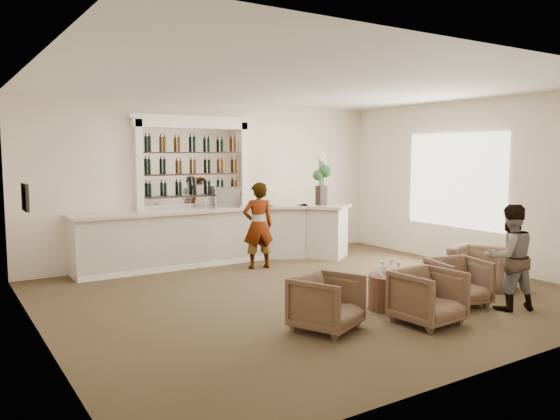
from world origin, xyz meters
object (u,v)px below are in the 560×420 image
object	(u,v)px
flower_vase	(321,176)
armchair_right	(458,282)
bar_counter	(219,236)
espresso_machine	(227,197)
armchair_center	(428,297)
cocktail_table	(389,292)
sommelier	(258,226)
armchair_left	(327,302)
guest	(510,257)
armchair_far	(483,267)

from	to	relation	value
flower_vase	armchair_right	bearing A→B (deg)	-97.46
bar_counter	espresso_machine	distance (m)	0.81
bar_counter	armchair_center	distance (m)	5.10
cocktail_table	armchair_center	xyz separation A→B (m)	(-0.05, -0.77, 0.11)
sommelier	espresso_machine	size ratio (longest dim) A/B	3.59
cocktail_table	sommelier	bearing A→B (deg)	92.91
armchair_left	flower_vase	xyz separation A→B (m)	(2.90, 3.98, 1.40)
armchair_left	armchair_center	xyz separation A→B (m)	(1.28, -0.52, 0.01)
bar_counter	sommelier	bearing A→B (deg)	-61.99
guest	armchair_center	distance (m)	1.56
armchair_right	espresso_machine	size ratio (longest dim) A/B	1.63
cocktail_table	flower_vase	xyz separation A→B (m)	(1.56, 3.73, 1.50)
armchair_center	espresso_machine	bearing A→B (deg)	89.75
guest	armchair_far	xyz separation A→B (m)	(0.88, 1.09, -0.44)
cocktail_table	armchair_far	size ratio (longest dim) A/B	0.61
flower_vase	bar_counter	bearing A→B (deg)	165.62
cocktail_table	armchair_left	bearing A→B (deg)	-169.06
armchair_left	bar_counter	bearing A→B (deg)	57.44
bar_counter	armchair_left	world-z (taller)	bar_counter
armchair_center	armchair_right	distance (m)	1.15
cocktail_table	armchair_right	world-z (taller)	armchair_right
guest	armchair_right	distance (m)	0.80
cocktail_table	sommelier	world-z (taller)	sommelier
bar_counter	armchair_left	xyz separation A→B (m)	(-0.71, -4.54, -0.22)
cocktail_table	bar_counter	bearing A→B (deg)	98.22
bar_counter	armchair_right	world-z (taller)	bar_counter
espresso_machine	armchair_right	bearing A→B (deg)	-51.60
guest	flower_vase	bearing A→B (deg)	-69.97
guest	espresso_machine	bearing A→B (deg)	-49.43
armchair_far	armchair_left	bearing A→B (deg)	-104.74
armchair_left	armchair_far	world-z (taller)	armchair_left
armchair_far	espresso_machine	bearing A→B (deg)	-168.33
cocktail_table	guest	bearing A→B (deg)	-32.73
bar_counter	espresso_machine	xyz separation A→B (m)	(0.24, 0.06, 0.77)
cocktail_table	espresso_machine	size ratio (longest dim) A/B	1.29
sommelier	armchair_right	world-z (taller)	sommelier
cocktail_table	armchair_far	world-z (taller)	armchair_far
armchair_center	cocktail_table	bearing A→B (deg)	82.11
armchair_left	armchair_right	xyz separation A→B (m)	(2.36, -0.13, -0.01)
armchair_center	flower_vase	distance (m)	4.98
cocktail_table	armchair_right	xyz separation A→B (m)	(1.02, -0.39, 0.10)
espresso_machine	flower_vase	bearing A→B (deg)	4.15
bar_counter	armchair_left	distance (m)	4.60
sommelier	espresso_machine	distance (m)	1.05
armchair_right	flower_vase	world-z (taller)	flower_vase
armchair_center	armchair_right	world-z (taller)	armchair_center
cocktail_table	sommelier	distance (m)	3.51
guest	armchair_center	bearing A→B (deg)	15.56
bar_counter	flower_vase	world-z (taller)	flower_vase
armchair_right	flower_vase	xyz separation A→B (m)	(0.54, 4.11, 1.41)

